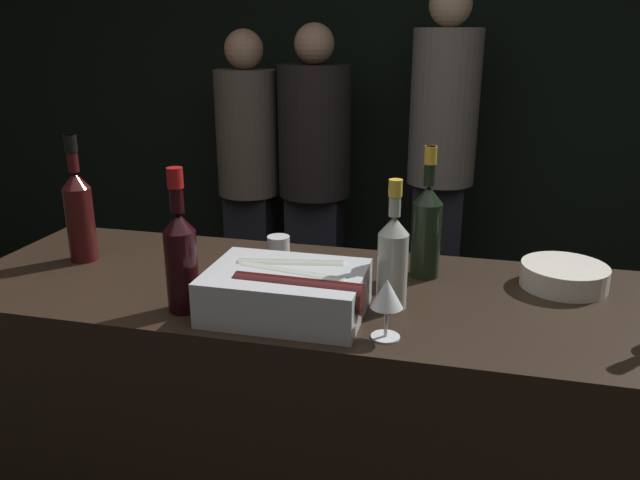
% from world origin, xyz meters
% --- Properties ---
extents(wall_back_chalkboard, '(6.40, 0.06, 2.80)m').
position_xyz_m(wall_back_chalkboard, '(0.00, 2.65, 1.40)').
color(wall_back_chalkboard, black).
rests_on(wall_back_chalkboard, ground_plane).
extents(bar_counter, '(1.92, 0.66, 0.98)m').
position_xyz_m(bar_counter, '(0.00, 0.33, 0.49)').
color(bar_counter, black).
rests_on(bar_counter, ground_plane).
extents(ice_bin_with_bottles, '(0.38, 0.26, 0.12)m').
position_xyz_m(ice_bin_with_bottles, '(-0.03, 0.16, 1.04)').
color(ice_bin_with_bottles, '#B7BABF').
rests_on(ice_bin_with_bottles, bar_counter).
extents(bowl_white, '(0.22, 0.22, 0.06)m').
position_xyz_m(bowl_white, '(0.62, 0.49, 1.01)').
color(bowl_white, silver).
rests_on(bowl_white, bar_counter).
extents(wine_glass, '(0.07, 0.07, 0.14)m').
position_xyz_m(wine_glass, '(0.21, 0.09, 1.08)').
color(wine_glass, silver).
rests_on(wine_glass, bar_counter).
extents(candle_votive, '(0.07, 0.07, 0.05)m').
position_xyz_m(candle_votive, '(-0.18, 0.58, 1.00)').
color(candle_votive, silver).
rests_on(candle_votive, bar_counter).
extents(red_wine_bottle_tall, '(0.08, 0.08, 0.35)m').
position_xyz_m(red_wine_bottle_tall, '(-0.27, 0.12, 1.12)').
color(red_wine_bottle_tall, black).
rests_on(red_wine_bottle_tall, bar_counter).
extents(rose_wine_bottle, '(0.07, 0.07, 0.31)m').
position_xyz_m(rose_wine_bottle, '(0.20, 0.26, 1.10)').
color(rose_wine_bottle, '#9EA899').
rests_on(rose_wine_bottle, bar_counter).
extents(red_wine_bottle_black_foil, '(0.08, 0.08, 0.36)m').
position_xyz_m(red_wine_bottle_black_foil, '(-0.71, 0.37, 1.12)').
color(red_wine_bottle_black_foil, '#380F0F').
rests_on(red_wine_bottle_black_foil, bar_counter).
extents(champagne_bottle, '(0.08, 0.08, 0.36)m').
position_xyz_m(champagne_bottle, '(0.26, 0.48, 1.12)').
color(champagne_bottle, black).
rests_on(champagne_bottle, bar_counter).
extents(person_in_hoodie, '(0.39, 0.39, 1.66)m').
position_xyz_m(person_in_hoodie, '(-0.47, 2.14, 0.92)').
color(person_in_hoodie, black).
rests_on(person_in_hoodie, ground_plane).
extents(person_blond_tee, '(0.35, 0.35, 1.84)m').
position_xyz_m(person_blond_tee, '(0.21, 2.14, 1.04)').
color(person_blond_tee, black).
rests_on(person_blond_tee, ground_plane).
extents(person_grey_polo, '(0.34, 0.34, 1.63)m').
position_xyz_m(person_grey_polo, '(-0.86, 2.14, 0.91)').
color(person_grey_polo, black).
rests_on(person_grey_polo, ground_plane).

